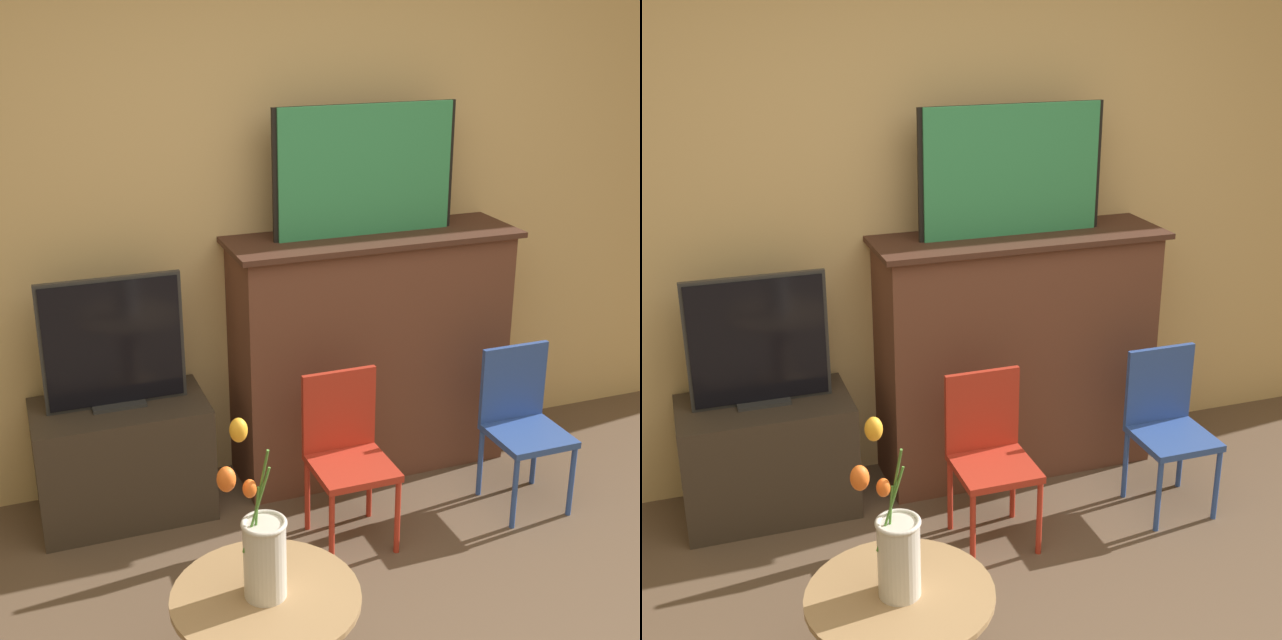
{
  "view_description": "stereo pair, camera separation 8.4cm",
  "coord_description": "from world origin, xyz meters",
  "views": [
    {
      "loc": [
        -1.16,
        -1.64,
        2.18
      ],
      "look_at": [
        -0.05,
        1.31,
        1.01
      ],
      "focal_mm": 50.0,
      "sensor_mm": 36.0,
      "label": 1
    },
    {
      "loc": [
        -1.08,
        -1.67,
        2.18
      ],
      "look_at": [
        -0.05,
        1.31,
        1.01
      ],
      "focal_mm": 50.0,
      "sensor_mm": 36.0,
      "label": 2
    }
  ],
  "objects": [
    {
      "name": "chair_blue",
      "position": [
        0.92,
        1.36,
        0.41
      ],
      "size": [
        0.32,
        0.32,
        0.72
      ],
      "color": "#2D4C99",
      "rests_on": "ground"
    },
    {
      "name": "chair_red",
      "position": [
        0.09,
        1.37,
        0.41
      ],
      "size": [
        0.32,
        0.32,
        0.72
      ],
      "color": "#B22D1E",
      "rests_on": "ground"
    },
    {
      "name": "tv_stand",
      "position": [
        -0.76,
        1.87,
        0.26
      ],
      "size": [
        0.74,
        0.42,
        0.52
      ],
      "color": "#382D23",
      "rests_on": "ground"
    },
    {
      "name": "fireplace_mantel",
      "position": [
        0.42,
        1.9,
        0.59
      ],
      "size": [
        1.33,
        0.43,
        1.16
      ],
      "color": "brown",
      "rests_on": "ground"
    },
    {
      "name": "painting",
      "position": [
        0.38,
        1.91,
        1.44
      ],
      "size": [
        0.85,
        0.03,
        0.57
      ],
      "color": "black",
      "rests_on": "fireplace_mantel"
    },
    {
      "name": "side_table",
      "position": [
        -0.52,
        0.53,
        0.3
      ],
      "size": [
        0.59,
        0.59,
        0.45
      ],
      "color": "#99754C",
      "rests_on": "ground"
    },
    {
      "name": "tv_monitor",
      "position": [
        -0.76,
        1.87,
        0.8
      ],
      "size": [
        0.59,
        0.12,
        0.57
      ],
      "color": "#2D2D2D",
      "rests_on": "tv_stand"
    },
    {
      "name": "wall_back",
      "position": [
        0.0,
        2.13,
        1.35
      ],
      "size": [
        8.0,
        0.06,
        2.7
      ],
      "color": "tan",
      "rests_on": "ground"
    },
    {
      "name": "vase_tulips",
      "position": [
        -0.53,
        0.53,
        0.62
      ],
      "size": [
        0.21,
        0.23,
        0.54
      ],
      "color": "beige",
      "rests_on": "side_table"
    }
  ]
}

